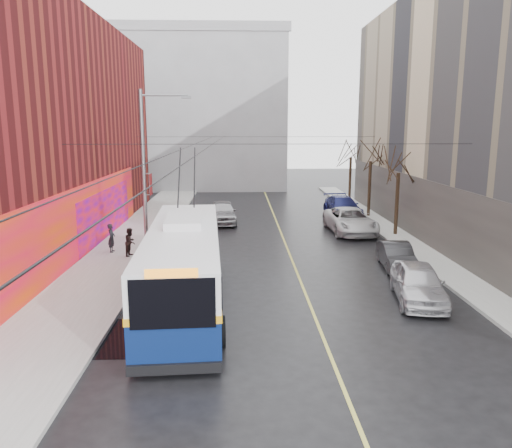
{
  "coord_description": "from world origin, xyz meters",
  "views": [
    {
      "loc": [
        -1.37,
        -16.03,
        7.15
      ],
      "look_at": [
        -0.55,
        7.53,
        2.54
      ],
      "focal_mm": 35.0,
      "sensor_mm": 36.0,
      "label": 1
    }
  ],
  "objects_px": {
    "parked_car_c": "(350,221)",
    "tree_far": "(351,149)",
    "pedestrian_b": "(130,242)",
    "tree_near": "(399,161)",
    "trolleybus": "(184,264)",
    "streetlight_pole": "(147,172)",
    "tree_mid": "(371,151)",
    "pedestrian_a": "(112,238)",
    "parked_car_d": "(343,207)",
    "parked_car_a": "(418,283)",
    "following_car": "(222,212)",
    "parked_car_b": "(396,256)"
  },
  "relations": [
    {
      "from": "parked_car_a",
      "to": "parked_car_c",
      "type": "relative_size",
      "value": 0.78
    },
    {
      "from": "parked_car_a",
      "to": "parked_car_b",
      "type": "distance_m",
      "value": 4.88
    },
    {
      "from": "trolleybus",
      "to": "following_car",
      "type": "xyz_separation_m",
      "value": [
        1.0,
        17.46,
        -0.86
      ]
    },
    {
      "from": "pedestrian_a",
      "to": "pedestrian_b",
      "type": "xyz_separation_m",
      "value": [
        1.25,
        -0.92,
        -0.03
      ]
    },
    {
      "from": "tree_near",
      "to": "pedestrian_b",
      "type": "xyz_separation_m",
      "value": [
        -16.34,
        -5.16,
        -4.05
      ]
    },
    {
      "from": "tree_mid",
      "to": "tree_far",
      "type": "height_order",
      "value": "tree_mid"
    },
    {
      "from": "parked_car_a",
      "to": "parked_car_c",
      "type": "height_order",
      "value": "parked_car_c"
    },
    {
      "from": "tree_near",
      "to": "tree_mid",
      "type": "height_order",
      "value": "tree_mid"
    },
    {
      "from": "tree_mid",
      "to": "parked_car_d",
      "type": "relative_size",
      "value": 1.2
    },
    {
      "from": "tree_near",
      "to": "tree_mid",
      "type": "relative_size",
      "value": 0.96
    },
    {
      "from": "tree_mid",
      "to": "parked_car_c",
      "type": "xyz_separation_m",
      "value": [
        -2.77,
        -5.82,
        -4.42
      ]
    },
    {
      "from": "tree_far",
      "to": "trolleybus",
      "type": "relative_size",
      "value": 0.51
    },
    {
      "from": "streetlight_pole",
      "to": "parked_car_d",
      "type": "height_order",
      "value": "streetlight_pole"
    },
    {
      "from": "parked_car_a",
      "to": "parked_car_b",
      "type": "height_order",
      "value": "parked_car_a"
    },
    {
      "from": "parked_car_c",
      "to": "pedestrian_b",
      "type": "height_order",
      "value": "pedestrian_b"
    },
    {
      "from": "tree_near",
      "to": "parked_car_b",
      "type": "relative_size",
      "value": 1.59
    },
    {
      "from": "parked_car_a",
      "to": "pedestrian_b",
      "type": "xyz_separation_m",
      "value": [
        -13.37,
        7.34,
        0.14
      ]
    },
    {
      "from": "tree_far",
      "to": "pedestrian_b",
      "type": "height_order",
      "value": "tree_far"
    },
    {
      "from": "streetlight_pole",
      "to": "tree_mid",
      "type": "distance_m",
      "value": 19.96
    },
    {
      "from": "trolleybus",
      "to": "parked_car_c",
      "type": "height_order",
      "value": "trolleybus"
    },
    {
      "from": "parked_car_d",
      "to": "pedestrian_b",
      "type": "relative_size",
      "value": 3.56
    },
    {
      "from": "parked_car_a",
      "to": "parked_car_d",
      "type": "xyz_separation_m",
      "value": [
        0.97,
        19.95,
        0.01
      ]
    },
    {
      "from": "parked_car_a",
      "to": "parked_car_b",
      "type": "bearing_deg",
      "value": 91.64
    },
    {
      "from": "parked_car_c",
      "to": "following_car",
      "type": "distance_m",
      "value": 9.62
    },
    {
      "from": "tree_mid",
      "to": "trolleybus",
      "type": "xyz_separation_m",
      "value": [
        -12.61,
        -19.49,
        -3.56
      ]
    },
    {
      "from": "parked_car_b",
      "to": "pedestrian_a",
      "type": "height_order",
      "value": "pedestrian_a"
    },
    {
      "from": "tree_mid",
      "to": "parked_car_a",
      "type": "bearing_deg",
      "value": -98.67
    },
    {
      "from": "following_car",
      "to": "parked_car_d",
      "type": "bearing_deg",
      "value": 10.4
    },
    {
      "from": "tree_far",
      "to": "pedestrian_a",
      "type": "xyz_separation_m",
      "value": [
        -17.6,
        -18.24,
        -4.18
      ]
    },
    {
      "from": "parked_car_c",
      "to": "pedestrian_a",
      "type": "relative_size",
      "value": 3.72
    },
    {
      "from": "tree_mid",
      "to": "pedestrian_a",
      "type": "height_order",
      "value": "tree_mid"
    },
    {
      "from": "parked_car_a",
      "to": "following_car",
      "type": "distance_m",
      "value": 19.48
    },
    {
      "from": "pedestrian_b",
      "to": "tree_near",
      "type": "bearing_deg",
      "value": -61.25
    },
    {
      "from": "parked_car_b",
      "to": "parked_car_d",
      "type": "xyz_separation_m",
      "value": [
        0.35,
        15.11,
        0.15
      ]
    },
    {
      "from": "parked_car_d",
      "to": "pedestrian_a",
      "type": "relative_size",
      "value": 3.44
    },
    {
      "from": "parked_car_a",
      "to": "parked_car_c",
      "type": "xyz_separation_m",
      "value": [
        0.2,
        13.67,
        0.04
      ]
    },
    {
      "from": "parked_car_d",
      "to": "pedestrian_b",
      "type": "bearing_deg",
      "value": -142.14
    },
    {
      "from": "following_car",
      "to": "pedestrian_b",
      "type": "bearing_deg",
      "value": -119.17
    },
    {
      "from": "following_car",
      "to": "pedestrian_a",
      "type": "relative_size",
      "value": 3.05
    },
    {
      "from": "parked_car_c",
      "to": "tree_far",
      "type": "bearing_deg",
      "value": 75.49
    },
    {
      "from": "pedestrian_a",
      "to": "parked_car_a",
      "type": "bearing_deg",
      "value": -118.68
    },
    {
      "from": "tree_mid",
      "to": "pedestrian_a",
      "type": "xyz_separation_m",
      "value": [
        -17.6,
        -11.24,
        -4.29
      ]
    },
    {
      "from": "streetlight_pole",
      "to": "parked_car_d",
      "type": "xyz_separation_m",
      "value": [
        13.14,
        13.46,
        -4.04
      ]
    },
    {
      "from": "tree_mid",
      "to": "tree_far",
      "type": "xyz_separation_m",
      "value": [
        0.0,
        7.0,
        -0.11
      ]
    },
    {
      "from": "streetlight_pole",
      "to": "parked_car_d",
      "type": "bearing_deg",
      "value": 45.7
    },
    {
      "from": "tree_near",
      "to": "tree_far",
      "type": "xyz_separation_m",
      "value": [
        0.0,
        14.0,
        0.17
      ]
    },
    {
      "from": "tree_near",
      "to": "parked_car_a",
      "type": "bearing_deg",
      "value": -103.38
    },
    {
      "from": "trolleybus",
      "to": "streetlight_pole",
      "type": "bearing_deg",
      "value": 107.94
    },
    {
      "from": "pedestrian_b",
      "to": "tree_far",
      "type": "bearing_deg",
      "value": -29.23
    },
    {
      "from": "parked_car_b",
      "to": "tree_near",
      "type": "bearing_deg",
      "value": 78.11
    }
  ]
}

